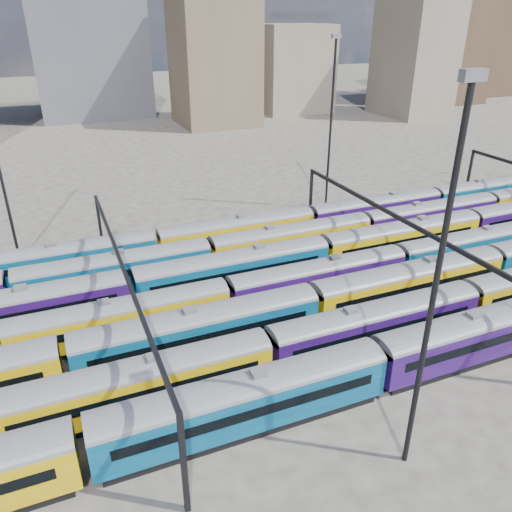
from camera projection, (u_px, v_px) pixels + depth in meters
name	position (u px, v px, depth m)	size (l,w,h in m)	color
ground	(315.00, 297.00, 54.72)	(500.00, 500.00, 0.00)	#3E3A34
rake_0	(485.00, 329.00, 43.95)	(113.20, 3.31, 5.60)	black
rake_1	(268.00, 348.00, 41.70)	(128.99, 3.14, 5.30)	black
rake_2	(199.00, 327.00, 44.24)	(113.31, 3.32, 5.60)	black
rake_3	(228.00, 294.00, 50.05)	(124.38, 3.03, 5.11)	black
rake_4	(402.00, 235.00, 62.78)	(112.21, 3.28, 5.55)	black
rake_5	(209.00, 251.00, 58.76)	(129.34, 3.15, 5.32)	black
rake_6	(238.00, 230.00, 64.82)	(149.08, 3.11, 5.25)	black
gantry_1	(123.00, 275.00, 44.85)	(0.35, 40.35, 8.03)	black
gantry_2	(398.00, 226.00, 55.23)	(0.35, 40.35, 8.03)	black
mast_2	(436.00, 284.00, 28.62)	(1.40, 0.50, 25.60)	black
mast_3	(331.00, 120.00, 73.79)	(1.40, 0.50, 25.60)	black
skyline	(439.00, 38.00, 169.80)	(399.22, 60.48, 50.03)	#665B4C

